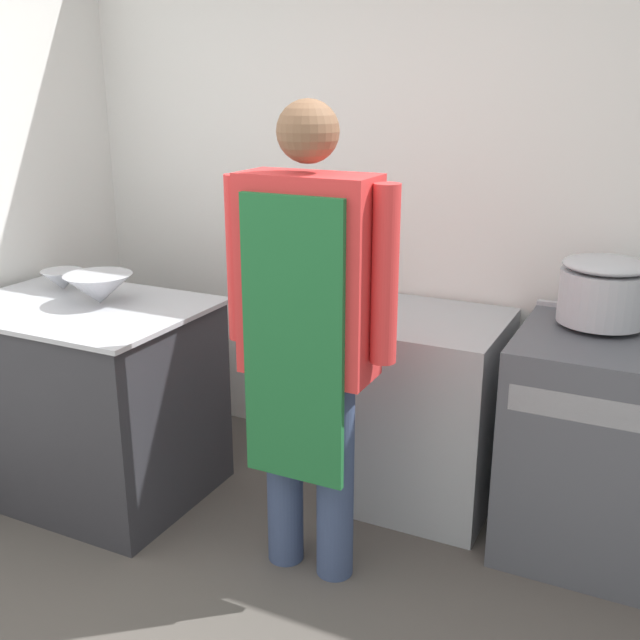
# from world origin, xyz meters

# --- Properties ---
(wall_back) EXTENTS (8.00, 0.05, 2.70)m
(wall_back) POSITION_xyz_m (0.00, 2.03, 1.35)
(wall_back) COLOR white
(wall_back) RESTS_ON ground_plane
(prep_counter) EXTENTS (1.07, 0.79, 0.89)m
(prep_counter) POSITION_xyz_m (-1.13, 1.07, 0.44)
(prep_counter) COLOR #2D2D33
(prep_counter) RESTS_ON ground_plane
(fridge_unit) EXTENTS (0.60, 0.65, 0.85)m
(fridge_unit) POSITION_xyz_m (0.28, 1.66, 0.43)
(fridge_unit) COLOR #A8ADB2
(fridge_unit) RESTS_ON ground_plane
(person_cook) EXTENTS (0.66, 0.24, 1.76)m
(person_cook) POSITION_xyz_m (0.03, 0.96, 1.01)
(person_cook) COLOR #38476B
(person_cook) RESTS_ON ground_plane
(mixing_bowl) EXTENTS (0.30, 0.30, 0.13)m
(mixing_bowl) POSITION_xyz_m (-1.07, 1.13, 0.95)
(mixing_bowl) COLOR #B2B5BC
(mixing_bowl) RESTS_ON prep_counter
(small_bowl) EXTENTS (0.19, 0.19, 0.09)m
(small_bowl) POSITION_xyz_m (-1.39, 1.23, 0.93)
(small_bowl) COLOR #B2B5BC
(small_bowl) RESTS_ON prep_counter
(stock_pot) EXTENTS (0.33, 0.33, 0.26)m
(stock_pot) POSITION_xyz_m (0.93, 1.73, 1.04)
(stock_pot) COLOR #B2B5BC
(stock_pot) RESTS_ON stove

